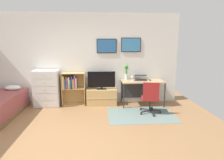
# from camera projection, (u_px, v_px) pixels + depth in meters

# --- Properties ---
(ground_plane) EXTENTS (7.20, 7.20, 0.00)m
(ground_plane) POSITION_uv_depth(u_px,v_px,m) (66.00, 141.00, 3.65)
(ground_plane) COLOR #936B44
(wall_back_with_posters) EXTENTS (6.12, 0.09, 2.70)m
(wall_back_with_posters) POSITION_uv_depth(u_px,v_px,m) (78.00, 59.00, 5.78)
(wall_back_with_posters) COLOR silver
(wall_back_with_posters) RESTS_ON ground_plane
(area_rug) EXTENTS (1.70, 1.20, 0.01)m
(area_rug) POSITION_uv_depth(u_px,v_px,m) (141.00, 115.00, 4.99)
(area_rug) COLOR slate
(area_rug) RESTS_ON ground_plane
(dresser) EXTENTS (0.72, 0.46, 1.06)m
(dresser) POSITION_uv_depth(u_px,v_px,m) (47.00, 88.00, 5.60)
(dresser) COLOR silver
(dresser) RESTS_ON ground_plane
(bookshelf) EXTENTS (0.68, 0.30, 0.97)m
(bookshelf) POSITION_uv_depth(u_px,v_px,m) (72.00, 86.00, 5.70)
(bookshelf) COLOR tan
(bookshelf) RESTS_ON ground_plane
(tv_stand) EXTENTS (0.89, 0.41, 0.48)m
(tv_stand) POSITION_uv_depth(u_px,v_px,m) (102.00, 97.00, 5.78)
(tv_stand) COLOR tan
(tv_stand) RESTS_ON ground_plane
(television) EXTENTS (0.81, 0.16, 0.53)m
(television) POSITION_uv_depth(u_px,v_px,m) (101.00, 80.00, 5.66)
(television) COLOR black
(television) RESTS_ON tv_stand
(desk) EXTENTS (1.23, 0.62, 0.74)m
(desk) POSITION_uv_depth(u_px,v_px,m) (142.00, 84.00, 5.76)
(desk) COLOR tan
(desk) RESTS_ON ground_plane
(office_chair) EXTENTS (0.58, 0.57, 0.86)m
(office_chair) POSITION_uv_depth(u_px,v_px,m) (150.00, 97.00, 4.96)
(office_chair) COLOR #232326
(office_chair) RESTS_ON ground_plane
(laptop) EXTENTS (0.40, 0.43, 0.16)m
(laptop) POSITION_uv_depth(u_px,v_px,m) (141.00, 78.00, 5.77)
(laptop) COLOR #333338
(laptop) RESTS_ON desk
(computer_mouse) EXTENTS (0.06, 0.10, 0.03)m
(computer_mouse) POSITION_uv_depth(u_px,v_px,m) (150.00, 80.00, 5.67)
(computer_mouse) COLOR #262628
(computer_mouse) RESTS_ON desk
(bamboo_vase) EXTENTS (0.11, 0.11, 0.44)m
(bamboo_vase) POSITION_uv_depth(u_px,v_px,m) (126.00, 71.00, 5.80)
(bamboo_vase) COLOR silver
(bamboo_vase) RESTS_ON desk
(wine_glass) EXTENTS (0.07, 0.07, 0.18)m
(wine_glass) POSITION_uv_depth(u_px,v_px,m) (132.00, 76.00, 5.59)
(wine_glass) COLOR silver
(wine_glass) RESTS_ON desk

